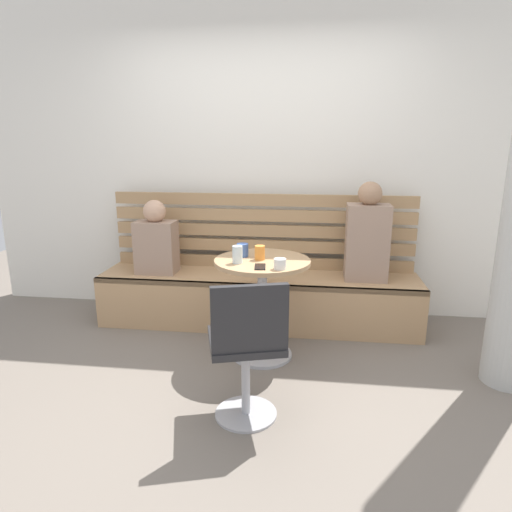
{
  "coord_description": "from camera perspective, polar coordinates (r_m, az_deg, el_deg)",
  "views": [
    {
      "loc": [
        0.45,
        -2.41,
        1.55
      ],
      "look_at": [
        0.05,
        0.66,
        0.75
      ],
      "focal_mm": 31.42,
      "sensor_mm": 36.0,
      "label": 1
    }
  ],
  "objects": [
    {
      "name": "ground",
      "position": [
        2.9,
        -2.83,
        -17.82
      ],
      "size": [
        8.0,
        8.0,
        0.0
      ],
      "primitive_type": "plane",
      "color": "#70665B"
    },
    {
      "name": "white_chair",
      "position": [
        2.48,
        -1.14,
        -11.44
      ],
      "size": [
        0.5,
        0.5,
        0.85
      ],
      "color": "#ADADB2",
      "rests_on": "ground"
    },
    {
      "name": "booth_backrest",
      "position": [
        3.96,
        0.7,
        3.21
      ],
      "size": [
        2.65,
        0.04,
        0.66
      ],
      "color": "#A68157",
      "rests_on": "booth_bench"
    },
    {
      "name": "cafe_table",
      "position": [
        3.21,
        0.8,
        -4.27
      ],
      "size": [
        0.68,
        0.68,
        0.74
      ],
      "color": "#ADADB2",
      "rests_on": "ground"
    },
    {
      "name": "back_wall",
      "position": [
        4.08,
        1.07,
        13.08
      ],
      "size": [
        5.2,
        0.1,
        2.9
      ],
      "primitive_type": "cube",
      "color": "white",
      "rests_on": "ground"
    },
    {
      "name": "cup_glass_tall",
      "position": [
        3.04,
        -2.37,
        0.19
      ],
      "size": [
        0.07,
        0.07,
        0.12
      ],
      "primitive_type": "cylinder",
      "color": "silver",
      "rests_on": "cafe_table"
    },
    {
      "name": "cup_ceramic_white",
      "position": [
        2.91,
        3.07,
        -1.01
      ],
      "size": [
        0.08,
        0.08,
        0.07
      ],
      "primitive_type": "cylinder",
      "color": "white",
      "rests_on": "cafe_table"
    },
    {
      "name": "cup_tumbler_orange",
      "position": [
        3.13,
        0.48,
        0.43
      ],
      "size": [
        0.07,
        0.07,
        0.1
      ],
      "primitive_type": "cylinder",
      "color": "orange",
      "rests_on": "cafe_table"
    },
    {
      "name": "phone_on_table",
      "position": [
        2.95,
        0.53,
        -1.37
      ],
      "size": [
        0.08,
        0.15,
        0.01
      ],
      "primitive_type": "cube",
      "rotation": [
        0.0,
        0.0,
        0.1
      ],
      "color": "black",
      "rests_on": "cafe_table"
    },
    {
      "name": "booth_bench",
      "position": [
        3.87,
        0.26,
        -5.57
      ],
      "size": [
        2.7,
        0.52,
        0.44
      ],
      "color": "tan",
      "rests_on": "ground"
    },
    {
      "name": "cup_mug_blue",
      "position": [
        3.22,
        -1.73,
        0.76
      ],
      "size": [
        0.08,
        0.08,
        0.09
      ],
      "primitive_type": "cylinder",
      "color": "#3D5B9E",
      "rests_on": "cafe_table"
    },
    {
      "name": "person_adult",
      "position": [
        3.72,
        13.99,
        2.42
      ],
      "size": [
        0.34,
        0.22,
        0.8
      ],
      "color": "#9E7F6B",
      "rests_on": "booth_bench"
    },
    {
      "name": "person_child_left",
      "position": [
        3.92,
        -12.6,
        1.86
      ],
      "size": [
        0.34,
        0.22,
        0.63
      ],
      "color": "#9E7F6B",
      "rests_on": "booth_bench"
    }
  ]
}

